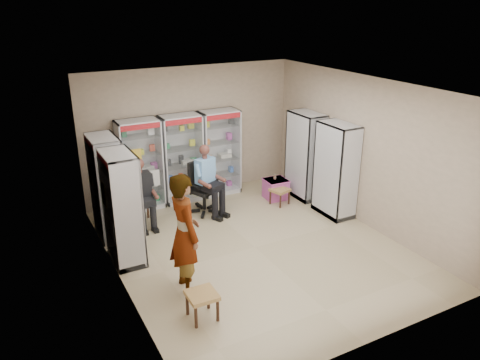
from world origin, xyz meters
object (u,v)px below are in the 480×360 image
woven_stool_b (202,305)px  standing_man (185,233)px  cabinet_left_near (122,208)px  wooden_chair (141,202)px  pink_trunk (276,189)px  cabinet_back_left (140,165)px  office_chair (204,188)px  cabinet_back_right (220,153)px  cabinet_back_mid (182,159)px  cabinet_right_far (305,156)px  cabinet_left_far (107,187)px  seated_shopkeeper (205,182)px  cabinet_right_near (336,170)px  woven_stool_a (280,196)px

woven_stool_b → standing_man: size_ratio=0.21×
cabinet_left_near → wooden_chair: (0.68, 1.30, -0.53)m
pink_trunk → woven_stool_b: pink_trunk is taller
cabinet_back_left → standing_man: cabinet_back_left is taller
wooden_chair → office_chair: (1.36, -0.11, 0.10)m
cabinet_back_left → cabinet_back_right: bearing=0.0°
cabinet_back_mid → woven_stool_b: cabinet_back_mid is taller
cabinet_right_far → cabinet_left_near: (-4.46, -0.90, 0.00)m
cabinet_left_far → seated_shopkeeper: 2.06m
cabinet_left_near → standing_man: 1.46m
cabinet_left_far → pink_trunk: size_ratio=4.15×
cabinet_right_far → cabinet_right_near: same height
office_chair → woven_stool_a: 1.76m
woven_stool_a → cabinet_right_near: bearing=-52.1°
cabinet_back_right → pink_trunk: 1.56m
cabinet_left_far → standing_man: size_ratio=1.02×
seated_shopkeeper → cabinet_right_near: bearing=-51.1°
woven_stool_a → woven_stool_b: 4.31m
cabinet_right_near → cabinet_left_far: same height
woven_stool_b → standing_man: 1.13m
standing_man → office_chair: bearing=-29.3°
office_chair → pink_trunk: (1.77, -0.10, -0.34)m
office_chair → pink_trunk: office_chair is taller
cabinet_back_mid → pink_trunk: (1.93, -0.94, -0.77)m
woven_stool_b → seated_shopkeeper: bearing=65.2°
cabinet_back_left → cabinet_right_far: 3.71m
cabinet_back_right → office_chair: size_ratio=1.76×
office_chair → woven_stool_a: office_chair is taller
cabinet_right_near → seated_shopkeeper: 2.78m
pink_trunk → standing_man: standing_man is taller
cabinet_right_near → standing_man: cabinet_right_near is taller
cabinet_left_far → woven_stool_a: (3.71, -0.34, -0.81)m
cabinet_back_mid → cabinet_left_near: (-1.88, -2.03, 0.00)m
cabinet_back_right → wooden_chair: cabinet_back_right is taller
cabinet_right_far → woven_stool_a: bearing=100.4°
cabinet_back_right → wooden_chair: size_ratio=2.13×
woven_stool_a → woven_stool_b: woven_stool_b is taller
cabinet_left_far → wooden_chair: size_ratio=2.13×
cabinet_right_near → woven_stool_a: (-0.75, 0.96, -0.81)m
cabinet_back_mid → pink_trunk: size_ratio=4.15×
cabinet_right_far → office_chair: (-2.42, 0.29, -0.43)m
wooden_chair → cabinet_back_mid: bearing=31.3°
cabinet_back_left → cabinet_left_far: bearing=-135.0°
cabinet_back_mid → cabinet_right_near: size_ratio=1.00×
cabinet_back_mid → cabinet_left_near: 2.77m
cabinet_left_far → woven_stool_b: (0.53, -3.24, -0.79)m
cabinet_right_far → cabinet_left_far: size_ratio=1.00×
office_chair → woven_stool_a: size_ratio=3.05×
wooden_chair → cabinet_back_right: bearing=18.8°
cabinet_back_left → cabinet_right_far: (3.53, -1.13, 0.00)m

